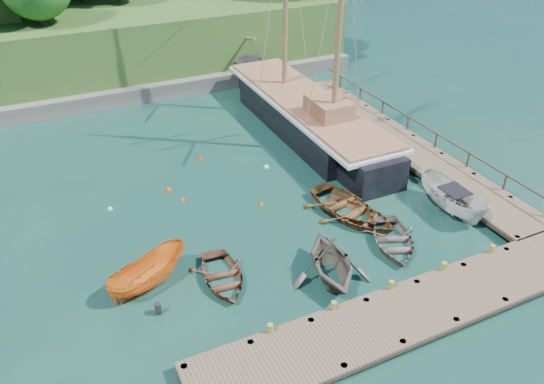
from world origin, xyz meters
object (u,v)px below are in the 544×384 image
Objects in this scene: rowboat_0 at (223,281)px; rowboat_4 at (344,211)px; rowboat_1 at (330,278)px; cabin_boat_white at (450,212)px; motorboat_orange at (149,285)px; rowboat_3 at (392,245)px; rowboat_2 at (358,221)px; schooner at (306,118)px.

rowboat_4 reaches higher than rowboat_0.
cabin_boat_white is (9.08, 1.90, 0.00)m from rowboat_1.
rowboat_0 is at bearing 170.89° from rowboat_1.
rowboat_1 is 1.02× the size of motorboat_orange.
rowboat_3 is at bearing -91.26° from rowboat_4.
motorboat_orange is 17.05m from cabin_boat_white.
rowboat_2 reaches higher than rowboat_3.
rowboat_4 is at bearing 73.46° from rowboat_2.
rowboat_1 is (4.72, -1.98, 0.00)m from rowboat_0.
motorboat_orange reaches higher than rowboat_4.
cabin_boat_white is at bearing -117.49° from motorboat_orange.
schooner is (-2.37, 12.78, 1.04)m from cabin_boat_white.
rowboat_4 reaches higher than rowboat_2.
rowboat_4 is at bearing 154.47° from cabin_boat_white.
rowboat_2 is 11.72m from motorboat_orange.
rowboat_1 is at bearing -163.06° from rowboat_2.
rowboat_1 is at bearing -135.16° from motorboat_orange.
rowboat_4 is at bearing -106.51° from motorboat_orange.
cabin_boat_white reaches higher than rowboat_3.
rowboat_2 is 0.93× the size of rowboat_4.
rowboat_1 is at bearing -167.84° from cabin_boat_white.
motorboat_orange is 18.62m from schooner.
motorboat_orange is at bearing 165.10° from rowboat_0.
motorboat_orange reaches higher than rowboat_0.
rowboat_3 is at bearing -124.44° from motorboat_orange.
schooner is at bearing 63.03° from rowboat_4.
rowboat_1 is at bearing -16.71° from rowboat_0.
motorboat_orange is (-11.55, -1.33, 0.00)m from rowboat_4.
rowboat_1 is 1.05× the size of rowboat_3.
rowboat_1 is at bearing -114.09° from schooner.
rowboat_3 is at bearing -99.66° from schooner.
schooner is at bearing 102.53° from rowboat_3.
rowboat_0 is 8.74m from rowboat_4.
cabin_boat_white reaches higher than rowboat_0.
cabin_boat_white is 0.19× the size of schooner.
schooner reaches higher than rowboat_1.
rowboat_2 is 0.17× the size of schooner.
schooner is (3.07, 10.14, 1.04)m from rowboat_4.
rowboat_1 reaches higher than cabin_boat_white.
motorboat_orange is (-12.14, 2.44, 0.00)m from rowboat_3.
rowboat_1 is at bearing -138.79° from rowboat_4.
schooner reaches higher than cabin_boat_white.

